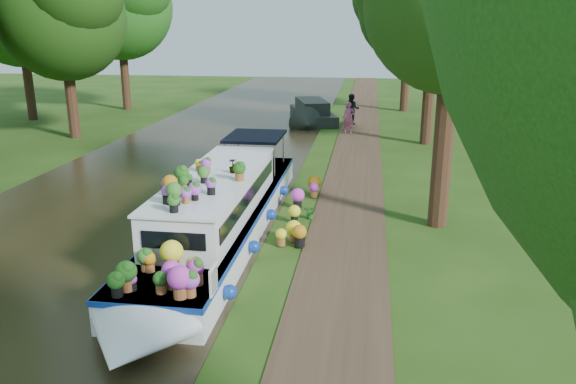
{
  "coord_description": "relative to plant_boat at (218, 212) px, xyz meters",
  "views": [
    {
      "loc": [
        1.69,
        -13.07,
        5.71
      ],
      "look_at": [
        -0.42,
        1.47,
        1.3
      ],
      "focal_mm": 35.0,
      "sensor_mm": 36.0,
      "label": 1
    }
  ],
  "objects": [
    {
      "name": "pedestrian_pink",
      "position": [
        2.85,
        16.34,
        0.02
      ],
      "size": [
        0.64,
        0.45,
        1.68
      ],
      "primitive_type": "imported",
      "rotation": [
        0.0,
        0.0,
        -0.08
      ],
      "color": "#DD5BA9",
      "rests_on": "towpath"
    },
    {
      "name": "pedestrian_dark",
      "position": [
        2.93,
        19.07,
        0.07
      ],
      "size": [
        0.92,
        0.75,
        1.78
      ],
      "primitive_type": "imported",
      "rotation": [
        0.0,
        0.0,
        -0.09
      ],
      "color": "black",
      "rests_on": "towpath"
    },
    {
      "name": "ground",
      "position": [
        2.25,
        -0.85,
        -0.85
      ],
      "size": [
        100.0,
        100.0,
        0.0
      ],
      "primitive_type": "plane",
      "color": "#234310",
      "rests_on": "ground"
    },
    {
      "name": "second_boat",
      "position": [
        0.5,
        19.93,
        -0.32
      ],
      "size": [
        3.56,
        7.16,
        1.31
      ],
      "rotation": [
        0.0,
        0.0,
        0.29
      ],
      "color": "black",
      "rests_on": "canal_water"
    },
    {
      "name": "tree_far_c",
      "position": [
        -11.27,
        13.24,
        5.67
      ],
      "size": [
        7.13,
        6.82,
        9.59
      ],
      "color": "#321B10",
      "rests_on": "ground"
    },
    {
      "name": "tree_near_mid",
      "position": [
        6.73,
        14.24,
        5.58
      ],
      "size": [
        6.9,
        6.6,
        9.4
      ],
      "color": "#321B10",
      "rests_on": "ground"
    },
    {
      "name": "tree_near_far",
      "position": [
        6.23,
        25.24,
        6.2
      ],
      "size": [
        7.59,
        7.26,
        10.3
      ],
      "color": "#321B10",
      "rests_on": "ground"
    },
    {
      "name": "plant_boat",
      "position": [
        0.0,
        0.0,
        0.0
      ],
      "size": [
        2.29,
        13.52,
        2.26
      ],
      "color": "white",
      "rests_on": "canal_water"
    },
    {
      "name": "canal_water",
      "position": [
        -3.75,
        -0.85,
        -0.84
      ],
      "size": [
        10.0,
        100.0,
        0.02
      ],
      "primitive_type": "cube",
      "color": "black",
      "rests_on": "ground"
    },
    {
      "name": "towpath",
      "position": [
        3.45,
        -0.85,
        -0.84
      ],
      "size": [
        2.2,
        100.0,
        0.03
      ],
      "primitive_type": "cube",
      "color": "#412E1E",
      "rests_on": "ground"
    },
    {
      "name": "verge_plant",
      "position": [
        2.3,
        2.18,
        -0.64
      ],
      "size": [
        0.47,
        0.45,
        0.42
      ],
      "primitive_type": "imported",
      "rotation": [
        0.0,
        0.0,
        -0.39
      ],
      "color": "#1D631E",
      "rests_on": "ground"
    }
  ]
}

